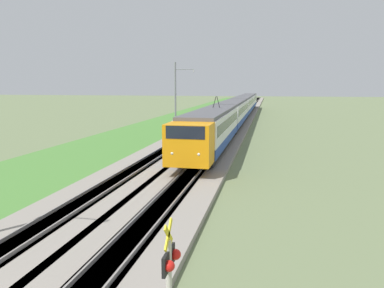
# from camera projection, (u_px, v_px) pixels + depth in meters

# --- Properties ---
(ballast_main) EXTENTS (240.00, 4.40, 0.30)m
(ballast_main) POSITION_uv_depth(u_px,v_px,m) (209.00, 124.00, 56.03)
(ballast_main) COLOR gray
(ballast_main) RESTS_ON ground
(ballast_adjacent) EXTENTS (240.00, 4.40, 0.30)m
(ballast_adjacent) POSITION_uv_depth(u_px,v_px,m) (235.00, 125.00, 55.23)
(ballast_adjacent) COLOR gray
(ballast_adjacent) RESTS_ON ground
(track_main) EXTENTS (240.00, 1.57, 0.45)m
(track_main) POSITION_uv_depth(u_px,v_px,m) (209.00, 124.00, 56.02)
(track_main) COLOR #4C4238
(track_main) RESTS_ON ground
(track_adjacent) EXTENTS (240.00, 1.57, 0.45)m
(track_adjacent) POSITION_uv_depth(u_px,v_px,m) (235.00, 125.00, 55.23)
(track_adjacent) COLOR #4C4238
(track_adjacent) RESTS_ON ground
(grass_verge) EXTENTS (240.00, 9.35, 0.12)m
(grass_verge) POSITION_uv_depth(u_px,v_px,m) (166.00, 124.00, 57.38)
(grass_verge) COLOR #4C8438
(grass_verge) RESTS_ON ground
(passenger_train) EXTENTS (78.07, 3.00, 4.94)m
(passenger_train) POSITION_uv_depth(u_px,v_px,m) (239.00, 108.00, 60.35)
(passenger_train) COLOR orange
(passenger_train) RESTS_ON ground
(catenary_mast_mid) EXTENTS (0.22, 2.56, 8.82)m
(catenary_mast_mid) POSITION_uv_depth(u_px,v_px,m) (176.00, 96.00, 47.96)
(catenary_mast_mid) COLOR slate
(catenary_mast_mid) RESTS_ON ground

